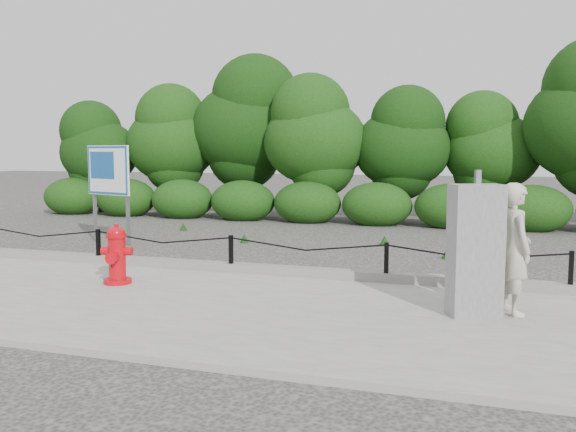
# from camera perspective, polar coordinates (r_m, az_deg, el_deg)

# --- Properties ---
(ground) EXTENTS (90.00, 90.00, 0.00)m
(ground) POSITION_cam_1_polar(r_m,az_deg,el_deg) (9.92, -5.33, -5.70)
(ground) COLOR #2D2B28
(ground) RESTS_ON ground
(sidewalk) EXTENTS (14.00, 4.00, 0.08)m
(sidewalk) POSITION_cam_1_polar(r_m,az_deg,el_deg) (8.16, -10.97, -8.06)
(sidewalk) COLOR gray
(sidewalk) RESTS_ON ground
(curb) EXTENTS (14.00, 0.22, 0.14)m
(curb) POSITION_cam_1_polar(r_m,az_deg,el_deg) (9.94, -5.23, -4.80)
(curb) COLOR slate
(curb) RESTS_ON sidewalk
(chain_barrier) EXTENTS (10.06, 0.06, 0.60)m
(chain_barrier) POSITION_cam_1_polar(r_m,az_deg,el_deg) (9.84, -5.36, -3.09)
(chain_barrier) COLOR black
(chain_barrier) RESTS_ON sidewalk
(treeline) EXTENTS (20.17, 3.93, 4.95)m
(treeline) POSITION_cam_1_polar(r_m,az_deg,el_deg) (18.18, 7.57, 7.80)
(treeline) COLOR black
(treeline) RESTS_ON ground
(fire_hydrant) EXTENTS (0.49, 0.51, 0.88)m
(fire_hydrant) POSITION_cam_1_polar(r_m,az_deg,el_deg) (9.30, -15.73, -3.55)
(fire_hydrant) COLOR red
(fire_hydrant) RESTS_ON sidewalk
(pedestrian) EXTENTS (0.78, 0.67, 1.57)m
(pedestrian) POSITION_cam_1_polar(r_m,az_deg,el_deg) (7.71, 20.26, -3.01)
(pedestrian) COLOR beige
(pedestrian) RESTS_ON sidewalk
(utility_cabinet) EXTENTS (0.68, 0.55, 1.72)m
(utility_cabinet) POSITION_cam_1_polar(r_m,az_deg,el_deg) (7.49, 17.11, -3.08)
(utility_cabinet) COLOR gray
(utility_cabinet) RESTS_ON sidewalk
(advertising_sign) EXTENTS (1.29, 0.48, 2.15)m
(advertising_sign) POSITION_cam_1_polar(r_m,az_deg,el_deg) (13.85, -16.46, 3.73)
(advertising_sign) COLOR slate
(advertising_sign) RESTS_ON ground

